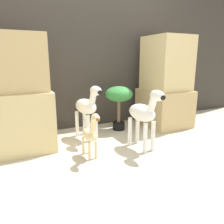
% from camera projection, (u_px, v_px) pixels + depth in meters
% --- Properties ---
extents(ground_plane, '(14.00, 14.00, 0.00)m').
position_uv_depth(ground_plane, '(138.00, 160.00, 2.23)').
color(ground_plane, beige).
extents(wall_back, '(6.40, 0.08, 2.20)m').
position_uv_depth(wall_back, '(90.00, 52.00, 3.17)').
color(wall_back, '#38332D').
rests_on(wall_back, ground_plane).
extents(rock_pillar_left, '(0.62, 0.69, 1.26)m').
position_uv_depth(rock_pillar_left, '(21.00, 97.00, 2.42)').
color(rock_pillar_left, '#DBC184').
rests_on(rock_pillar_left, ground_plane).
extents(rock_pillar_right, '(0.62, 0.69, 1.32)m').
position_uv_depth(rock_pillar_right, '(165.00, 85.00, 3.27)').
color(rock_pillar_right, tan).
rests_on(rock_pillar_right, ground_plane).
extents(zebra_right, '(0.24, 0.53, 0.70)m').
position_uv_depth(zebra_right, '(144.00, 114.00, 2.41)').
color(zebra_right, white).
rests_on(zebra_right, ground_plane).
extents(zebra_left, '(0.28, 0.53, 0.70)m').
position_uv_depth(zebra_left, '(87.00, 107.00, 2.73)').
color(zebra_left, white).
rests_on(zebra_left, ground_plane).
extents(giraffe_figurine, '(0.13, 0.36, 0.50)m').
position_uv_depth(giraffe_figurine, '(90.00, 133.00, 2.22)').
color(giraffe_figurine, beige).
rests_on(giraffe_figurine, ground_plane).
extents(potted_palm_front, '(0.39, 0.39, 0.63)m').
position_uv_depth(potted_palm_front, '(119.00, 97.00, 3.08)').
color(potted_palm_front, black).
rests_on(potted_palm_front, ground_plane).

